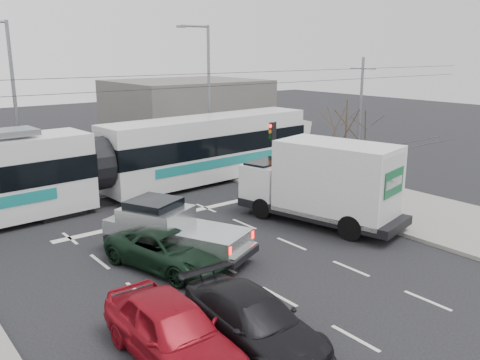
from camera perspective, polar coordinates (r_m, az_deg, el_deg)
ground at (r=19.29m, az=2.10°, el=-8.31°), size 120.00×120.00×0.00m
sidewalk_right at (r=25.67m, az=17.68°, el=-3.01°), size 6.00×60.00×0.15m
rails at (r=27.26m, az=-11.57°, el=-1.76°), size 60.00×1.60×0.03m
building_right at (r=44.60m, az=-6.04°, el=7.89°), size 12.00×10.00×5.00m
bare_tree at (r=25.24m, az=11.82°, el=5.75°), size 2.40×2.40×5.00m
traffic_signal at (r=27.36m, az=3.76°, el=4.43°), size 0.44×0.44×3.60m
street_lamp_near at (r=33.47m, az=-3.78°, el=10.32°), size 2.38×0.25×9.00m
street_lamp_far at (r=30.56m, az=-24.36°, el=8.73°), size 2.38×0.25×9.00m
catenary at (r=26.48m, az=-11.98°, el=6.32°), size 60.00×0.20×7.00m
tram at (r=25.82m, az=-16.05°, el=1.61°), size 27.58×4.44×5.61m
silver_pickup at (r=19.03m, az=-7.79°, el=-5.46°), size 4.09×5.93×2.05m
box_truck at (r=22.35m, az=9.34°, el=-0.40°), size 4.12×7.73×3.67m
navy_pickup at (r=24.78m, az=7.13°, el=-0.44°), size 2.97×5.82×2.34m
green_car at (r=18.10m, az=-8.07°, el=-7.74°), size 3.37×5.18×1.32m
red_car at (r=12.99m, az=-7.64°, el=-16.40°), size 1.94×4.74×1.61m
dark_car at (r=13.47m, az=1.52°, el=-15.57°), size 2.13×4.89×1.40m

